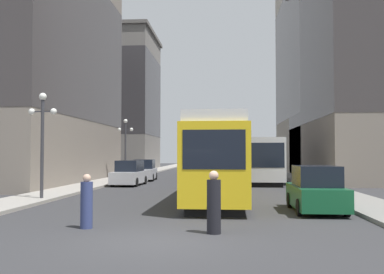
{
  "coord_description": "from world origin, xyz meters",
  "views": [
    {
      "loc": [
        1.71,
        -11.52,
        2.27
      ],
      "look_at": [
        0.42,
        5.65,
        2.95
      ],
      "focal_mm": 41.51,
      "sensor_mm": 36.0,
      "label": 1
    }
  ],
  "objects": [
    {
      "name": "streetcar",
      "position": [
        1.41,
        10.75,
        2.1
      ],
      "size": [
        2.82,
        13.69,
        3.89
      ],
      "rotation": [
        0.0,
        0.0,
        -0.01
      ],
      "color": "black",
      "rests_on": "ground"
    },
    {
      "name": "building_left_corner",
      "position": [
        -15.77,
        23.24,
        10.46
      ],
      "size": [
        13.86,
        22.07,
        20.35
      ],
      "color": "slate",
      "rests_on": "ground"
    },
    {
      "name": "sidewalk_left",
      "position": [
        -7.87,
        40.0,
        0.07
      ],
      "size": [
        2.55,
        120.0,
        0.15
      ],
      "primitive_type": "cube",
      "color": "gray",
      "rests_on": "ground"
    },
    {
      "name": "pedestrian_crossing_far",
      "position": [
        1.38,
        1.27,
        0.84
      ],
      "size": [
        0.4,
        0.4,
        1.8
      ],
      "rotation": [
        0.0,
        0.0,
        1.97
      ],
      "color": "black",
      "rests_on": "ground"
    },
    {
      "name": "parked_car_right_far",
      "position": [
        5.29,
        6.41,
        0.84
      ],
      "size": [
        1.92,
        4.27,
        1.82
      ],
      "rotation": [
        0.0,
        0.0,
        3.13
      ],
      "color": "black",
      "rests_on": "ground"
    },
    {
      "name": "parked_car_left_near",
      "position": [
        -5.29,
        20.58,
        0.84
      ],
      "size": [
        2.03,
        4.51,
        1.82
      ],
      "rotation": [
        0.0,
        0.0,
        -0.04
      ],
      "color": "black",
      "rests_on": "ground"
    },
    {
      "name": "lamp_post_left_far",
      "position": [
        -7.19,
        27.54,
        3.63
      ],
      "size": [
        1.41,
        0.36,
        5.28
      ],
      "color": "#333338",
      "rests_on": "sidewalk_left"
    },
    {
      "name": "transit_bus",
      "position": [
        4.77,
        24.48,
        1.95
      ],
      "size": [
        2.97,
        11.12,
        3.45
      ],
      "rotation": [
        0.0,
        0.0,
        -0.04
      ],
      "color": "black",
      "rests_on": "ground"
    },
    {
      "name": "building_left_midblock",
      "position": [
        -15.2,
        54.91,
        10.64
      ],
      "size": [
        12.73,
        14.81,
        20.7
      ],
      "color": "slate",
      "rests_on": "ground"
    },
    {
      "name": "pedestrian_crossing_near",
      "position": [
        -2.54,
        1.88,
        0.78
      ],
      "size": [
        0.37,
        0.37,
        1.67
      ],
      "rotation": [
        0.0,
        0.0,
        0.69
      ],
      "color": "navy",
      "rests_on": "ground"
    },
    {
      "name": "building_right_corner",
      "position": [
        14.77,
        29.94,
        10.78
      ],
      "size": [
        11.86,
        22.14,
        20.97
      ],
      "color": "slate",
      "rests_on": "ground"
    },
    {
      "name": "building_right_midblock",
      "position": [
        16.9,
        43.27,
        13.62
      ],
      "size": [
        16.12,
        21.49,
        26.43
      ],
      "color": "#A89E8E",
      "rests_on": "ground"
    },
    {
      "name": "sidewalk_right",
      "position": [
        7.87,
        40.0,
        0.07
      ],
      "size": [
        2.55,
        120.0,
        0.15
      ],
      "primitive_type": "cube",
      "color": "gray",
      "rests_on": "ground"
    },
    {
      "name": "lamp_post_left_near",
      "position": [
        -7.19,
        9.48,
        3.55
      ],
      "size": [
        1.41,
        0.36,
        5.13
      ],
      "color": "#333338",
      "rests_on": "sidewalk_left"
    },
    {
      "name": "ground_plane",
      "position": [
        0.0,
        0.0,
        0.0
      ],
      "size": [
        200.0,
        200.0,
        0.0
      ],
      "primitive_type": "plane",
      "color": "#303033"
    },
    {
      "name": "parked_car_left_mid",
      "position": [
        -5.3,
        26.69,
        0.84
      ],
      "size": [
        2.06,
        4.32,
        1.82
      ],
      "rotation": [
        0.0,
        0.0,
        0.05
      ],
      "color": "black",
      "rests_on": "ground"
    }
  ]
}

